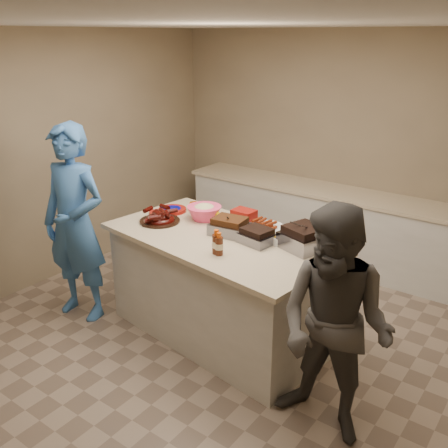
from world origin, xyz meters
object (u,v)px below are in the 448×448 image
Objects in this scene: bbq_bottle_b at (219,255)px; guest_gray at (325,428)px; guest_blue at (85,312)px; bbq_bottle_a at (217,253)px; roasting_pan at (304,248)px; coleslaw_bowl at (204,219)px; island at (221,332)px; rib_platter at (160,222)px; plastic_cup at (194,211)px; mustard_bottle at (218,222)px.

bbq_bottle_b reaches higher than guest_gray.
guest_gray reaches higher than guest_blue.
bbq_bottle_a is 0.03m from bbq_bottle_b.
roasting_pan is at bearing 47.22° from bbq_bottle_b.
bbq_bottle_a is (0.57, -0.56, 0.00)m from coleslaw_bowl.
island is 1.08m from coleslaw_bowl.
guest_blue is (-0.65, -0.47, -0.98)m from rib_platter.
island reaches higher than guest_gray.
bbq_bottle_a is at bearing -117.17° from roasting_pan.
plastic_cup is (-0.62, 0.39, 0.98)m from island.
coleslaw_bowl is 2.12m from guest_gray.
guest_blue is 1.14× the size of guest_gray.
bbq_bottle_b reaches higher than island.
bbq_bottle_a reaches higher than roasting_pan.
bbq_bottle_b is (0.60, -0.57, 0.00)m from coleslaw_bowl.
rib_platter reaches higher than guest_blue.
plastic_cup is 0.05× the size of guest_blue.
roasting_pan is 0.17× the size of guest_blue.
rib_platter is 0.90m from bbq_bottle_a.
bbq_bottle_b is 2.03× the size of plastic_cup.
coleslaw_bowl is at bearing 45.42° from rib_platter.
rib_platter is 2.28m from guest_gray.
bbq_bottle_a is 0.11× the size of guest_blue.
bbq_bottle_b is at bearing -114.74° from roasting_pan.
rib_platter is (-0.67, -0.05, 0.98)m from island.
roasting_pan is (1.38, 0.25, 0.00)m from rib_platter.
roasting_pan is at bearing 10.37° from rib_platter.
bbq_bottle_a is 1.06m from plastic_cup.
bbq_bottle_b is (0.03, -0.01, 0.00)m from bbq_bottle_a.
island reaches higher than guest_blue.
guest_blue is at bearing -142.45° from roasting_pan.
island is 1.05m from bbq_bottle_b.
mustard_bottle is 0.08× the size of guest_gray.
coleslaw_bowl is 2.60× the size of mustard_bottle.
island is 1.22m from plastic_cup.
guest_blue is at bearing -172.14° from bbq_bottle_a.
coleslaw_bowl reaches higher than bbq_bottle_b.
guest_gray is at bearing -13.54° from rib_platter.
plastic_cup is (-0.24, 0.14, 0.00)m from coleslaw_bowl.
guest_gray is (1.56, -0.79, -0.98)m from mustard_bottle.
plastic_cup is at bearing 82.53° from rib_platter.
plastic_cup is at bearing 162.13° from mustard_bottle.
bbq_bottle_a reaches higher than guest_gray.
bbq_bottle_b is 1.84m from guest_blue.
rib_platter reaches higher than plastic_cup.
bbq_bottle_a is at bearing -53.61° from mustard_bottle.
roasting_pan is 1.01× the size of coleslaw_bowl.
bbq_bottle_a is 2.18× the size of plastic_cup.
plastic_cup is (0.06, 0.44, 0.00)m from rib_platter.
rib_platter is at bearing 170.11° from guest_gray.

